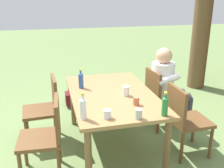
{
  "coord_description": "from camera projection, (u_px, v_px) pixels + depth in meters",
  "views": [
    {
      "loc": [
        2.9,
        -0.72,
        1.89
      ],
      "look_at": [
        0.0,
        0.0,
        0.85
      ],
      "focal_mm": 42.28,
      "sensor_mm": 36.0,
      "label": 1
    }
  ],
  "objects": [
    {
      "name": "ground_plane",
      "position": [
        112.0,
        145.0,
        3.44
      ],
      "size": [
        24.0,
        24.0,
        0.0
      ],
      "primitive_type": "plane",
      "color": "#6B844C"
    },
    {
      "name": "dining_table",
      "position": [
        112.0,
        100.0,
        3.23
      ],
      "size": [
        1.6,
        0.99,
        0.73
      ],
      "color": "#A37547",
      "rests_on": "ground_plane"
    },
    {
      "name": "chair_far_left",
      "position": [
        160.0,
        96.0,
        3.78
      ],
      "size": [
        0.48,
        0.48,
        0.87
      ],
      "color": "brown",
      "rests_on": "ground_plane"
    },
    {
      "name": "chair_near_right",
      "position": [
        47.0,
        134.0,
        2.76
      ],
      "size": [
        0.47,
        0.47,
        0.87
      ],
      "color": "brown",
      "rests_on": "ground_plane"
    },
    {
      "name": "chair_near_left",
      "position": [
        46.0,
        106.0,
        3.43
      ],
      "size": [
        0.46,
        0.46,
        0.87
      ],
      "color": "brown",
      "rests_on": "ground_plane"
    },
    {
      "name": "chair_far_right",
      "position": [
        184.0,
        117.0,
        3.13
      ],
      "size": [
        0.45,
        0.45,
        0.87
      ],
      "color": "brown",
      "rests_on": "ground_plane"
    },
    {
      "name": "person_in_white_shirt",
      "position": [
        167.0,
        84.0,
        3.76
      ],
      "size": [
        0.47,
        0.61,
        1.18
      ],
      "color": "white",
      "rests_on": "ground_plane"
    },
    {
      "name": "bottle_clear",
      "position": [
        83.0,
        108.0,
        2.52
      ],
      "size": [
        0.06,
        0.06,
        0.27
      ],
      "color": "white",
      "rests_on": "dining_table"
    },
    {
      "name": "bottle_blue",
      "position": [
        81.0,
        80.0,
        3.34
      ],
      "size": [
        0.06,
        0.06,
        0.25
      ],
      "color": "#2D56A3",
      "rests_on": "dining_table"
    },
    {
      "name": "bottle_green",
      "position": [
        165.0,
        105.0,
        2.59
      ],
      "size": [
        0.06,
        0.06,
        0.25
      ],
      "color": "#287A38",
      "rests_on": "dining_table"
    },
    {
      "name": "cup_white",
      "position": [
        126.0,
        91.0,
        3.11
      ],
      "size": [
        0.08,
        0.08,
        0.12
      ],
      "primitive_type": "cylinder",
      "color": "white",
      "rests_on": "dining_table"
    },
    {
      "name": "cup_glass",
      "position": [
        107.0,
        114.0,
        2.55
      ],
      "size": [
        0.08,
        0.08,
        0.09
      ],
      "primitive_type": "cylinder",
      "color": "silver",
      "rests_on": "dining_table"
    },
    {
      "name": "cup_steel",
      "position": [
        139.0,
        114.0,
        2.54
      ],
      "size": [
        0.07,
        0.07,
        0.1
      ],
      "primitive_type": "cylinder",
      "color": "#B2B7BC",
      "rests_on": "dining_table"
    },
    {
      "name": "cup_terracotta",
      "position": [
        136.0,
        101.0,
        2.86
      ],
      "size": [
        0.07,
        0.07,
        0.09
      ],
      "primitive_type": "cylinder",
      "color": "#BC6B47",
      "rests_on": "dining_table"
    },
    {
      "name": "backpack_by_near_side",
      "position": [
        72.0,
        94.0,
        4.58
      ],
      "size": [
        0.34,
        0.21,
        0.45
      ],
      "color": "maroon",
      "rests_on": "ground_plane"
    }
  ]
}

